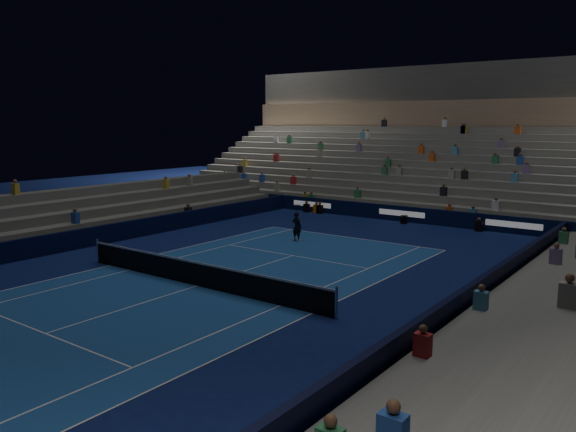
% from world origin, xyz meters
% --- Properties ---
extents(ground, '(90.00, 90.00, 0.00)m').
position_xyz_m(ground, '(0.00, 0.00, 0.00)').
color(ground, '#0D184F').
rests_on(ground, ground).
extents(court_surface, '(10.97, 23.77, 0.01)m').
position_xyz_m(court_surface, '(0.00, 0.00, 0.01)').
color(court_surface, '#1A4991').
rests_on(court_surface, ground).
extents(sponsor_barrier_far, '(44.00, 0.25, 1.00)m').
position_xyz_m(sponsor_barrier_far, '(0.00, 18.50, 0.50)').
color(sponsor_barrier_far, black).
rests_on(sponsor_barrier_far, ground).
extents(sponsor_barrier_east, '(0.25, 37.00, 1.00)m').
position_xyz_m(sponsor_barrier_east, '(9.70, 0.00, 0.50)').
color(sponsor_barrier_east, black).
rests_on(sponsor_barrier_east, ground).
extents(sponsor_barrier_west, '(0.25, 37.00, 1.00)m').
position_xyz_m(sponsor_barrier_west, '(-9.70, 0.00, 0.50)').
color(sponsor_barrier_west, black).
rests_on(sponsor_barrier_west, ground).
extents(grandstand_main, '(44.00, 15.20, 11.20)m').
position_xyz_m(grandstand_main, '(0.00, 27.90, 3.38)').
color(grandstand_main, slate).
rests_on(grandstand_main, ground).
extents(grandstand_east, '(5.00, 37.00, 2.50)m').
position_xyz_m(grandstand_east, '(13.17, 0.00, 0.92)').
color(grandstand_east, slate).
rests_on(grandstand_east, ground).
extents(grandstand_west, '(5.00, 37.00, 2.50)m').
position_xyz_m(grandstand_west, '(-13.17, 0.00, 0.92)').
color(grandstand_west, '#61615D').
rests_on(grandstand_west, ground).
extents(tennis_net, '(12.90, 0.10, 1.10)m').
position_xyz_m(tennis_net, '(0.00, 0.00, 0.50)').
color(tennis_net, '#B2B2B7').
rests_on(tennis_net, ground).
extents(tennis_player, '(0.59, 0.40, 1.60)m').
position_xyz_m(tennis_player, '(-1.90, 9.36, 0.80)').
color(tennis_player, black).
rests_on(tennis_player, ground).
extents(broadcast_camera, '(0.48, 0.87, 0.51)m').
position_xyz_m(broadcast_camera, '(0.42, 17.84, 0.27)').
color(broadcast_camera, black).
rests_on(broadcast_camera, ground).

